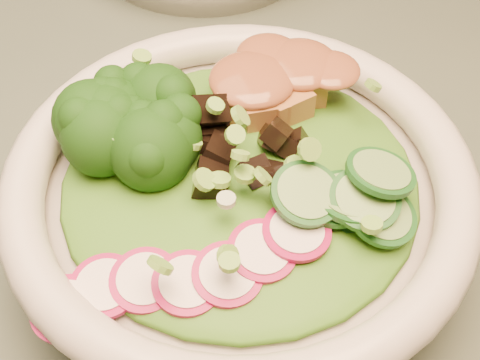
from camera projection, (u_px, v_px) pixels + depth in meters
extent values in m
cube|color=#455043|center=(388.00, 116.00, 0.55)|extent=(1.20, 0.80, 0.03)
cylinder|color=beige|center=(240.00, 215.00, 0.43)|extent=(0.26, 0.26, 0.06)
torus|color=beige|center=(240.00, 178.00, 0.40)|extent=(0.29, 0.29, 0.03)
ellipsoid|color=#326916|center=(240.00, 179.00, 0.40)|extent=(0.22, 0.22, 0.03)
ellipsoid|color=brown|center=(275.00, 75.00, 0.43)|extent=(0.07, 0.06, 0.02)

